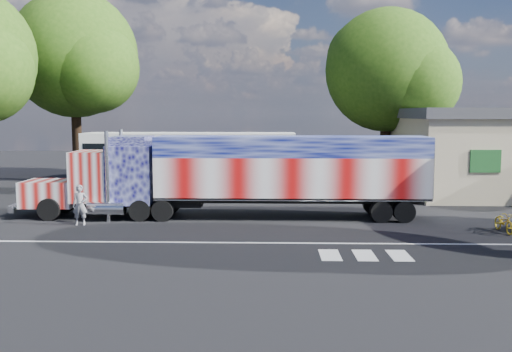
{
  "coord_description": "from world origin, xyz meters",
  "views": [
    {
      "loc": [
        0.79,
        -24.23,
        4.9
      ],
      "look_at": [
        0.0,
        3.0,
        1.9
      ],
      "focal_mm": 40.0,
      "sensor_mm": 36.0,
      "label": 1
    }
  ],
  "objects_px": {
    "bicycle": "(504,222)",
    "tree_nw_a": "(76,55)",
    "coach_bus": "(190,162)",
    "woman": "(80,205)",
    "semi_truck": "(240,173)",
    "tree_ne_a": "(389,71)"
  },
  "relations": [
    {
      "from": "bicycle",
      "to": "woman",
      "type": "bearing_deg",
      "value": 174.56
    },
    {
      "from": "semi_truck",
      "to": "woman",
      "type": "distance_m",
      "value": 7.35
    },
    {
      "from": "coach_bus",
      "to": "tree_nw_a",
      "type": "xyz_separation_m",
      "value": [
        -9.09,
        6.5,
        7.1
      ]
    },
    {
      "from": "tree_nw_a",
      "to": "coach_bus",
      "type": "bearing_deg",
      "value": -35.6
    },
    {
      "from": "woman",
      "to": "coach_bus",
      "type": "bearing_deg",
      "value": 66.56
    },
    {
      "from": "tree_nw_a",
      "to": "woman",
      "type": "bearing_deg",
      "value": -71.2
    },
    {
      "from": "coach_bus",
      "to": "tree_ne_a",
      "type": "distance_m",
      "value": 15.11
    },
    {
      "from": "semi_truck",
      "to": "bicycle",
      "type": "height_order",
      "value": "semi_truck"
    },
    {
      "from": "semi_truck",
      "to": "coach_bus",
      "type": "distance_m",
      "value": 8.82
    },
    {
      "from": "bicycle",
      "to": "semi_truck",
      "type": "bearing_deg",
      "value": 162.15
    },
    {
      "from": "bicycle",
      "to": "tree_nw_a",
      "type": "bearing_deg",
      "value": 141.06
    },
    {
      "from": "tree_ne_a",
      "to": "tree_nw_a",
      "type": "bearing_deg",
      "value": 176.24
    },
    {
      "from": "bicycle",
      "to": "coach_bus",
      "type": "bearing_deg",
      "value": 140.36
    },
    {
      "from": "bicycle",
      "to": "tree_nw_a",
      "type": "distance_m",
      "value": 30.79
    },
    {
      "from": "woman",
      "to": "tree_nw_a",
      "type": "bearing_deg",
      "value": 103.92
    },
    {
      "from": "tree_ne_a",
      "to": "tree_nw_a",
      "type": "xyz_separation_m",
      "value": [
        -22.07,
        1.45,
        1.25
      ]
    },
    {
      "from": "coach_bus",
      "to": "tree_ne_a",
      "type": "bearing_deg",
      "value": 21.27
    },
    {
      "from": "semi_truck",
      "to": "tree_nw_a",
      "type": "relative_size",
      "value": 1.42
    },
    {
      "from": "coach_bus",
      "to": "tree_ne_a",
      "type": "height_order",
      "value": "tree_ne_a"
    },
    {
      "from": "tree_ne_a",
      "to": "bicycle",
      "type": "bearing_deg",
      "value": -84.28
    },
    {
      "from": "coach_bus",
      "to": "tree_nw_a",
      "type": "relative_size",
      "value": 0.94
    },
    {
      "from": "coach_bus",
      "to": "woman",
      "type": "relative_size",
      "value": 7.14
    }
  ]
}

